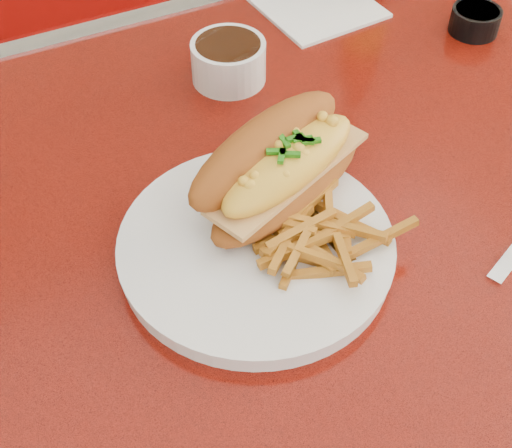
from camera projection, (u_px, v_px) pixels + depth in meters
name	position (u px, v px, depth m)	size (l,w,h in m)	color
diner_table	(361.00, 293.00, 0.81)	(1.23, 0.83, 0.77)	red
booth_bench_far	(142.00, 114.00, 1.53)	(1.20, 0.51, 0.90)	maroon
dinner_plate	(256.00, 247.00, 0.63)	(0.32, 0.32, 0.02)	white
mac_hoagie	(280.00, 165.00, 0.63)	(0.21, 0.16, 0.09)	#9F5119
fries_pile	(326.00, 237.00, 0.61)	(0.10, 0.09, 0.03)	orange
fork	(299.00, 199.00, 0.66)	(0.02, 0.17, 0.00)	silver
gravy_ramekin	(229.00, 60.00, 0.79)	(0.08, 0.08, 0.05)	white
sauce_cup_right	(475.00, 19.00, 0.86)	(0.06, 0.06, 0.03)	black
paper_napkin	(317.00, 6.00, 0.91)	(0.14, 0.14, 0.00)	white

